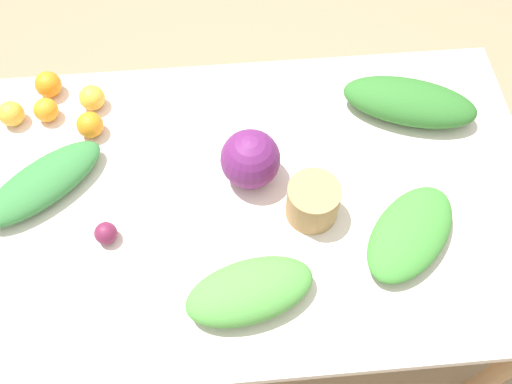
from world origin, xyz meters
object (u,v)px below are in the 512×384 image
at_px(greens_bunch_beet_tops, 250,291).
at_px(orange_4, 92,98).
at_px(orange_0, 11,114).
at_px(orange_1, 46,110).
at_px(greens_bunch_kale, 43,183).
at_px(paper_bag, 313,202).
at_px(greens_bunch_scallion, 410,233).
at_px(orange_3, 90,125).
at_px(orange_2, 48,84).
at_px(beet_root, 106,233).
at_px(greens_bunch_chard, 409,102).
at_px(cabbage_purple, 250,159).

bearing_deg(greens_bunch_beet_tops, orange_4, -57.20).
distance_m(orange_0, orange_1, 0.09).
bearing_deg(orange_0, greens_bunch_kale, 115.13).
bearing_deg(greens_bunch_beet_tops, paper_bag, -129.06).
xyz_separation_m(greens_bunch_scallion, orange_3, (0.80, -0.40, 0.00)).
xyz_separation_m(orange_2, orange_4, (-0.13, 0.06, -0.00)).
relative_size(paper_bag, orange_4, 1.82).
distance_m(greens_bunch_kale, beet_root, 0.23).
height_order(greens_bunch_beet_tops, orange_1, greens_bunch_beet_tops).
bearing_deg(orange_1, orange_0, 3.76).
relative_size(orange_1, orange_4, 0.94).
height_order(greens_bunch_kale, greens_bunch_beet_tops, greens_bunch_beet_tops).
bearing_deg(greens_bunch_beet_tops, greens_bunch_scallion, -163.80).
xyz_separation_m(greens_bunch_kale, orange_0, (0.11, -0.24, -0.00)).
height_order(orange_0, orange_1, orange_0).
bearing_deg(orange_3, orange_4, -89.85).
bearing_deg(orange_0, orange_2, -133.66).
height_order(orange_0, orange_3, orange_3).
distance_m(greens_bunch_scallion, greens_bunch_beet_tops, 0.42).
bearing_deg(greens_bunch_chard, beet_root, 21.58).
xyz_separation_m(cabbage_purple, paper_bag, (-0.14, 0.12, -0.02)).
distance_m(greens_bunch_chard, orange_1, 1.01).
xyz_separation_m(paper_bag, orange_2, (0.70, -0.46, -0.02)).
height_order(greens_bunch_beet_tops, orange_2, greens_bunch_beet_tops).
bearing_deg(greens_bunch_chard, greens_bunch_scallion, 77.83).
distance_m(orange_1, orange_4, 0.13).
relative_size(orange_0, orange_2, 0.95).
xyz_separation_m(beet_root, orange_2, (0.18, -0.49, 0.01)).
bearing_deg(orange_2, orange_1, 91.22).
bearing_deg(orange_1, greens_bunch_chard, 175.97).
bearing_deg(beet_root, orange_0, -54.74).
height_order(cabbage_purple, orange_2, cabbage_purple).
bearing_deg(paper_bag, greens_bunch_beet_tops, 50.94).
distance_m(greens_bunch_chard, orange_3, 0.88).
bearing_deg(orange_0, orange_4, -170.40).
bearing_deg(orange_2, orange_0, 46.34).
height_order(greens_bunch_beet_tops, orange_3, greens_bunch_beet_tops).
height_order(greens_bunch_kale, greens_bunch_scallion, greens_bunch_kale).
relative_size(orange_0, orange_4, 0.98).
xyz_separation_m(orange_3, orange_4, (0.00, -0.10, -0.00)).
height_order(paper_bag, orange_3, paper_bag).
relative_size(cabbage_purple, beet_root, 2.73).
distance_m(paper_bag, greens_bunch_kale, 0.69).
bearing_deg(beet_root, greens_bunch_chard, -158.42).
xyz_separation_m(greens_bunch_beet_tops, orange_0, (0.61, -0.58, -0.01)).
bearing_deg(orange_4, orange_3, 90.15).
xyz_separation_m(orange_1, orange_2, (0.00, -0.09, 0.00)).
relative_size(paper_bag, greens_bunch_beet_tops, 0.44).
bearing_deg(greens_bunch_kale, orange_0, -64.87).
relative_size(greens_bunch_beet_tops, orange_4, 4.19).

